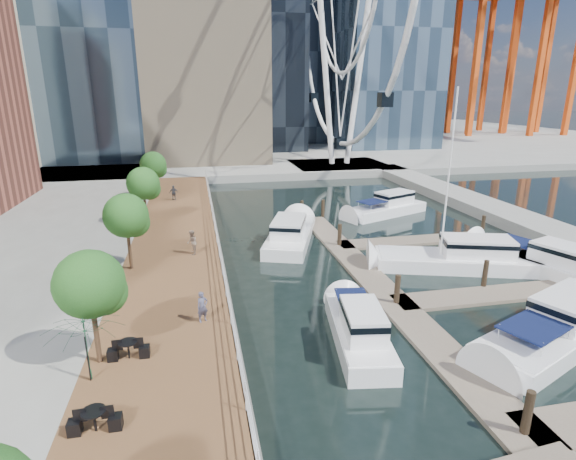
% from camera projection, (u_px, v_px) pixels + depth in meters
% --- Properties ---
extents(ground, '(520.00, 520.00, 0.00)m').
position_uv_depth(ground, '(413.00, 410.00, 16.39)').
color(ground, black).
rests_on(ground, ground).
extents(boardwalk, '(6.00, 60.00, 1.00)m').
position_uv_depth(boardwalk, '(174.00, 267.00, 28.55)').
color(boardwalk, brown).
rests_on(boardwalk, ground).
extents(seawall, '(0.25, 60.00, 1.00)m').
position_uv_depth(seawall, '(221.00, 264.00, 29.13)').
color(seawall, '#595954').
rests_on(seawall, ground).
extents(land_far, '(200.00, 114.00, 1.00)m').
position_uv_depth(land_far, '(223.00, 138.00, 111.81)').
color(land_far, gray).
rests_on(land_far, ground).
extents(breakwater, '(4.00, 60.00, 1.00)m').
position_uv_depth(breakwater, '(520.00, 221.00, 38.87)').
color(breakwater, gray).
rests_on(breakwater, ground).
extents(pier, '(14.00, 12.00, 1.00)m').
position_uv_depth(pier, '(339.00, 167.00, 67.68)').
color(pier, gray).
rests_on(pier, ground).
extents(railing, '(0.10, 60.00, 1.05)m').
position_uv_depth(railing, '(219.00, 249.00, 28.81)').
color(railing, white).
rests_on(railing, boardwalk).
extents(floating_docks, '(16.00, 34.00, 2.60)m').
position_uv_depth(floating_docks, '(459.00, 276.00, 27.14)').
color(floating_docks, '#6D6051').
rests_on(floating_docks, ground).
extents(port_cranes, '(40.00, 52.00, 38.00)m').
position_uv_depth(port_cranes, '(491.00, 57.00, 113.35)').
color(port_cranes, '#D84C14').
rests_on(port_cranes, ground).
extents(street_trees, '(2.60, 42.60, 4.60)m').
position_uv_depth(street_trees, '(126.00, 216.00, 26.04)').
color(street_trees, '#3F2B1C').
rests_on(street_trees, ground).
extents(yacht_foreground, '(10.96, 6.89, 2.15)m').
position_uv_depth(yacht_foreground, '(553.00, 343.00, 20.81)').
color(yacht_foreground, white).
rests_on(yacht_foreground, ground).
extents(pedestrian_near, '(0.63, 0.55, 1.47)m').
position_uv_depth(pedestrian_near, '(202.00, 307.00, 20.53)').
color(pedestrian_near, '#45455C').
rests_on(pedestrian_near, boardwalk).
extents(pedestrian_mid, '(0.67, 0.83, 1.63)m').
position_uv_depth(pedestrian_mid, '(192.00, 242.00, 29.16)').
color(pedestrian_mid, '#826A5A').
rests_on(pedestrian_mid, boardwalk).
extents(pedestrian_far, '(0.91, 0.47, 1.48)m').
position_uv_depth(pedestrian_far, '(174.00, 193.00, 44.16)').
color(pedestrian_far, '#2F333B').
rests_on(pedestrian_far, boardwalk).
extents(moored_yachts, '(21.15, 38.49, 11.50)m').
position_uv_depth(moored_yachts, '(445.00, 270.00, 29.39)').
color(moored_yachts, white).
rests_on(moored_yachts, ground).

